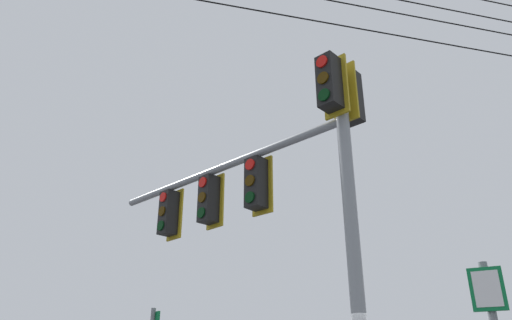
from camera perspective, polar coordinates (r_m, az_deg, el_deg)
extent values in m
cylinder|color=gray|center=(6.86, 11.47, -12.08)|extent=(0.20, 0.20, 6.22)
cylinder|color=gray|center=(9.28, -4.59, -1.12)|extent=(1.34, 5.58, 0.14)
cube|color=black|center=(7.69, 8.55, 8.97)|extent=(0.36, 0.36, 0.90)
cube|color=#B29319|center=(7.81, 9.28, 8.46)|extent=(0.13, 0.44, 1.04)
cylinder|color=red|center=(7.74, 7.70, 11.34)|extent=(0.07, 0.20, 0.20)
cylinder|color=#3C2703|center=(7.57, 7.82, 9.49)|extent=(0.07, 0.20, 0.20)
cylinder|color=black|center=(7.41, 7.95, 7.56)|extent=(0.07, 0.20, 0.20)
cube|color=black|center=(8.12, 11.00, 7.21)|extent=(0.36, 0.36, 0.90)
cube|color=#B29319|center=(8.00, 10.34, 7.69)|extent=(0.13, 0.44, 1.04)
cylinder|color=red|center=(8.40, 11.46, 8.52)|extent=(0.07, 0.20, 0.20)
cylinder|color=#3C2703|center=(8.25, 11.63, 6.76)|extent=(0.07, 0.20, 0.20)
cylinder|color=black|center=(8.10, 11.80, 4.94)|extent=(0.07, 0.20, 0.20)
cube|color=black|center=(8.40, 0.02, -2.73)|extent=(0.36, 0.36, 0.90)
cube|color=#B29319|center=(8.52, 0.77, -3.05)|extent=(0.15, 0.44, 1.04)
cylinder|color=red|center=(8.40, -0.72, -0.52)|extent=(0.08, 0.20, 0.20)
cylinder|color=#3C2703|center=(8.29, -0.73, -2.42)|extent=(0.08, 0.20, 0.20)
cylinder|color=black|center=(8.18, -0.74, -4.37)|extent=(0.08, 0.20, 0.20)
cube|color=black|center=(9.23, -5.55, -4.60)|extent=(0.35, 0.35, 0.90)
cube|color=#B29319|center=(9.33, -4.75, -4.85)|extent=(0.12, 0.44, 1.04)
cylinder|color=red|center=(9.23, -6.26, -2.60)|extent=(0.07, 0.20, 0.20)
cylinder|color=#3C2703|center=(9.13, -6.34, -4.35)|extent=(0.07, 0.20, 0.20)
cylinder|color=black|center=(9.03, -6.43, -6.14)|extent=(0.07, 0.20, 0.20)
cube|color=black|center=(10.13, -10.19, -6.12)|extent=(0.35, 0.35, 0.90)
cube|color=#B29319|center=(10.22, -9.42, -6.34)|extent=(0.12, 0.44, 1.04)
cylinder|color=red|center=(10.13, -10.82, -4.28)|extent=(0.07, 0.20, 0.20)
cylinder|color=#3C2703|center=(10.04, -10.95, -5.89)|extent=(0.07, 0.20, 0.20)
cylinder|color=black|center=(9.95, -11.09, -7.53)|extent=(0.07, 0.20, 0.20)
cube|color=#0C7238|center=(4.46, 25.41, -13.45)|extent=(0.15, 0.24, 0.34)
cube|color=white|center=(4.44, 25.40, -13.42)|extent=(0.11, 0.18, 0.28)
cylinder|color=black|center=(8.26, -1.21, 17.30)|extent=(32.00, 11.84, 0.05)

